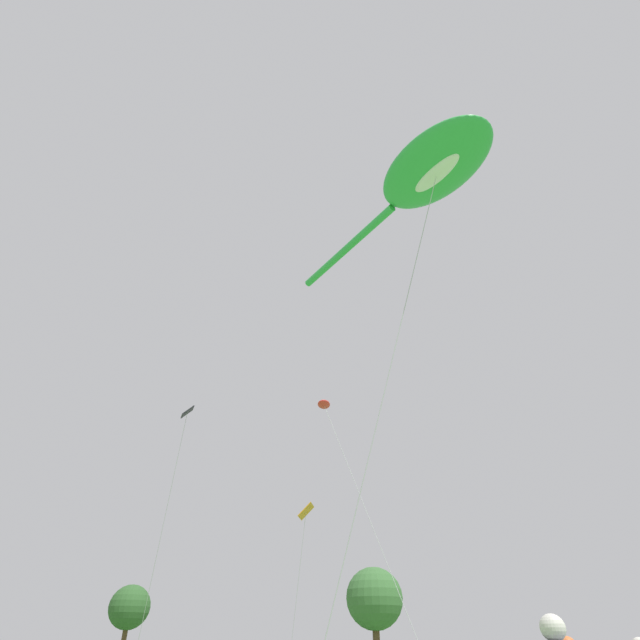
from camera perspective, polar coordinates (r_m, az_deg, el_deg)
big_show_kite at (r=19.80m, az=12.36°, el=16.12°), size 5.76×10.85×16.66m
small_kite_tiny_distant at (r=26.09m, az=-15.12°, el=-11.72°), size 0.68×4.78×11.43m
small_kite_bird_shape at (r=30.62m, az=-1.64°, el=-21.15°), size 1.18×2.93×8.27m
small_kite_delta_white at (r=21.05m, az=0.61°, el=-9.92°), size 2.61×3.94×10.02m
tree_pine_center at (r=70.43m, az=-20.73°, el=-28.10°), size 4.65×4.65×7.50m
tree_oak_left at (r=58.63m, az=6.16°, el=-28.81°), size 5.74×5.74×8.35m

